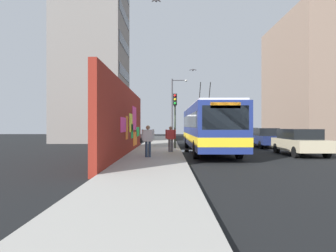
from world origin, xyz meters
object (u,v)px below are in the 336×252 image
at_px(parked_car_dark_gray, 246,135).
at_px(street_lamp, 174,105).
at_px(pedestrian_near_wall, 148,139).
at_px(parked_car_champagne, 299,141).
at_px(parked_car_navy, 264,137).
at_px(pedestrian_at_curb, 171,137).
at_px(traffic_light, 175,111).
at_px(city_bus, 208,126).

relative_size(parked_car_dark_gray, street_lamp, 0.65).
height_order(parked_car_dark_gray, pedestrian_near_wall, pedestrian_near_wall).
relative_size(parked_car_dark_gray, pedestrian_near_wall, 2.55).
relative_size(parked_car_champagne, parked_car_navy, 0.90).
xyz_separation_m(parked_car_navy, pedestrian_near_wall, (-8.61, 8.89, 0.27)).
bearing_deg(street_lamp, pedestrian_at_curb, 177.97).
distance_m(pedestrian_near_wall, pedestrian_at_curb, 3.19).
bearing_deg(parked_car_champagne, pedestrian_at_curb, 85.04).
relative_size(parked_car_champagne, street_lamp, 0.64).
bearing_deg(traffic_light, parked_car_champagne, -115.94).
bearing_deg(street_lamp, parked_car_navy, -130.46).
xyz_separation_m(pedestrian_near_wall, street_lamp, (14.80, -1.63, 2.76)).
relative_size(pedestrian_near_wall, traffic_light, 0.41).
distance_m(pedestrian_near_wall, traffic_light, 6.30).
xyz_separation_m(city_bus, parked_car_dark_gray, (9.77, -5.20, -0.89)).
relative_size(city_bus, traffic_light, 3.02).
distance_m(parked_car_navy, pedestrian_at_curb, 9.55).
bearing_deg(street_lamp, pedestrian_near_wall, 173.71).
xyz_separation_m(parked_car_navy, traffic_light, (-2.75, 7.35, 1.98)).
xyz_separation_m(parked_car_navy, street_lamp, (6.19, 7.26, 3.03)).
height_order(city_bus, traffic_light, city_bus).
bearing_deg(pedestrian_near_wall, parked_car_champagne, -75.60).
distance_m(parked_car_champagne, pedestrian_near_wall, 9.19).
relative_size(parked_car_navy, pedestrian_near_wall, 2.82).
bearing_deg(parked_car_navy, street_lamp, 49.54).
xyz_separation_m(parked_car_navy, pedestrian_at_curb, (-5.66, 7.68, 0.24)).
bearing_deg(pedestrian_near_wall, traffic_light, -14.77).
bearing_deg(pedestrian_near_wall, city_bus, -40.67).
bearing_deg(parked_car_dark_gray, city_bus, 151.97).
bearing_deg(city_bus, traffic_light, 54.06).
xyz_separation_m(parked_car_champagne, pedestrian_near_wall, (-2.28, 8.89, 0.27)).
relative_size(parked_car_dark_gray, traffic_light, 1.06).
height_order(parked_car_champagne, traffic_light, traffic_light).
bearing_deg(parked_car_champagne, parked_car_navy, 0.00).
distance_m(pedestrian_at_curb, street_lamp, 12.19).
relative_size(parked_car_navy, parked_car_dark_gray, 1.11).
bearing_deg(pedestrian_near_wall, pedestrian_at_curb, -22.32).
distance_m(parked_car_navy, traffic_light, 8.10).
bearing_deg(parked_car_champagne, traffic_light, 64.06).
xyz_separation_m(city_bus, traffic_light, (1.56, 2.15, 1.09)).
bearing_deg(pedestrian_at_curb, parked_car_champagne, -94.96).
bearing_deg(street_lamp, traffic_light, 179.45).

